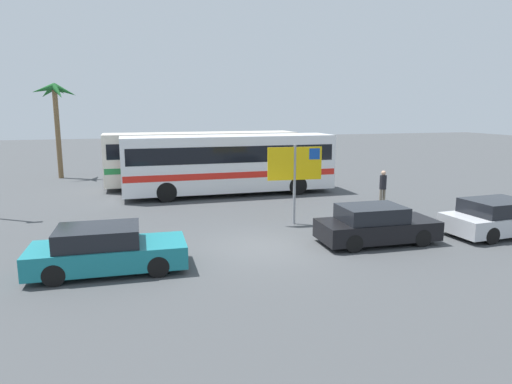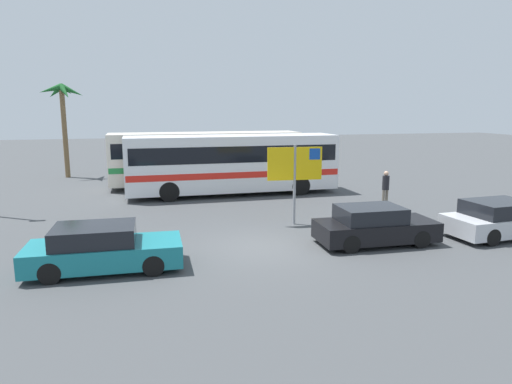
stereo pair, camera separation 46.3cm
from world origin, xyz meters
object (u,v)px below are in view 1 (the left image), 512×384
bus_rear_coach (202,156)px  ferry_sign (296,167)px  car_silver (500,218)px  car_black (376,225)px  bus_front_coach (229,162)px  car_teal (106,250)px  pedestrian_crossing_lot (383,185)px

bus_rear_coach → ferry_sign: 10.37m
bus_rear_coach → car_silver: 16.30m
bus_rear_coach → car_silver: size_ratio=2.59×
car_black → car_silver: (4.95, -0.34, 0.00)m
car_black → bus_front_coach: bearing=107.0°
bus_front_coach → ferry_sign: (1.10, -6.97, 0.54)m
bus_front_coach → car_silver: bearing=-53.8°
car_black → car_silver: bearing=-2.1°
car_black → car_silver: 4.96m
bus_rear_coach → car_teal: bearing=-110.3°
bus_front_coach → car_black: (2.79, -10.23, -1.15)m
car_silver → pedestrian_crossing_lot: (-1.47, 5.55, 0.38)m
ferry_sign → bus_front_coach: bearing=103.4°
car_teal → car_silver: 13.77m
car_silver → bus_rear_coach: bearing=119.1°
bus_front_coach → pedestrian_crossing_lot: bus_front_coach is taller
bus_rear_coach → ferry_sign: (2.04, -10.16, 0.54)m
car_teal → car_silver: bearing=1.8°
bus_front_coach → car_silver: size_ratio=2.59×
ferry_sign → car_teal: (-7.13, -3.58, -1.69)m
bus_front_coach → bus_rear_coach: same height
ferry_sign → car_black: size_ratio=0.78×
ferry_sign → car_silver: 7.74m
bus_rear_coach → car_silver: bearing=-57.7°
bus_front_coach → car_teal: bearing=-119.8°
bus_rear_coach → ferry_sign: bearing=-78.6°
car_black → pedestrian_crossing_lot: 6.28m
car_black → pedestrian_crossing_lot: (3.48, 5.21, 0.38)m
bus_front_coach → ferry_sign: ferry_sign is taller
ferry_sign → pedestrian_crossing_lot: bearing=25.2°
bus_front_coach → ferry_sign: bearing=-81.1°
car_teal → car_silver: (13.77, -0.01, -0.00)m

